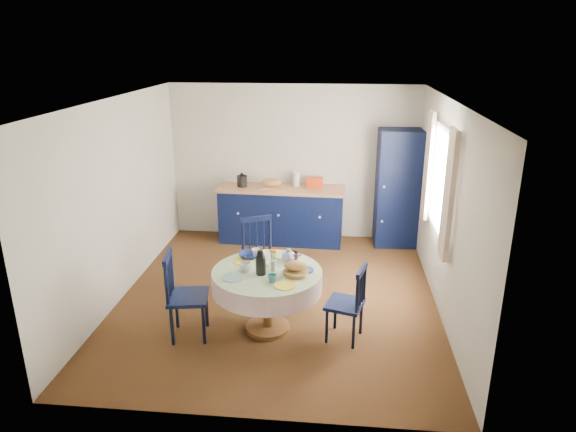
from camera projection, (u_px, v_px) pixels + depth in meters
name	position (u px, v px, depth m)	size (l,w,h in m)	color
floor	(278.00, 297.00, 6.63)	(4.50, 4.50, 0.00)	black
ceiling	(277.00, 100.00, 5.81)	(4.50, 4.50, 0.00)	white
wall_back	(294.00, 163.00, 8.33)	(4.00, 0.02, 2.50)	beige
wall_left	(119.00, 200.00, 6.40)	(0.02, 4.50, 2.50)	beige
wall_right	(446.00, 210.00, 6.03)	(0.02, 4.50, 2.50)	beige
window	(440.00, 181.00, 6.23)	(0.10, 1.74, 1.45)	white
kitchen_counter	(281.00, 214.00, 8.33)	(2.05, 0.71, 1.14)	black
pantry_cabinet	(397.00, 189.00, 8.05)	(0.68, 0.50, 1.86)	black
dining_table	(268.00, 281.00, 5.69)	(1.22, 1.22, 1.02)	#513217
chair_left	(184.00, 295.00, 5.61)	(0.49, 0.51, 1.00)	black
chair_far	(260.00, 257.00, 6.58)	(0.59, 0.58, 1.01)	black
chair_right	(348.00, 303.00, 5.56)	(0.47, 0.48, 0.88)	black
mug_a	(245.00, 267.00, 5.64)	(0.13, 0.13, 0.10)	silver
mug_b	(272.00, 278.00, 5.38)	(0.09, 0.09, 0.09)	#265F6C
mug_c	(293.00, 257.00, 5.89)	(0.14, 0.14, 0.11)	black
mug_d	(256.00, 253.00, 6.01)	(0.10, 0.10, 0.09)	silver
cobalt_bowl	(250.00, 255.00, 5.98)	(0.24, 0.24, 0.06)	navy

